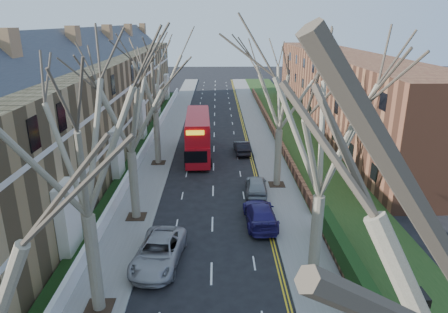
{
  "coord_description": "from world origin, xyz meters",
  "views": [
    {
      "loc": [
        0.38,
        -10.93,
        14.05
      ],
      "look_at": [
        0.96,
        21.1,
        3.12
      ],
      "focal_mm": 32.0,
      "sensor_mm": 36.0,
      "label": 1
    }
  ],
  "objects": [
    {
      "name": "car_right_near",
      "position": [
        3.47,
        15.04,
        0.77
      ],
      "size": [
        2.35,
        5.38,
        1.54
      ],
      "primitive_type": "imported",
      "rotation": [
        0.0,
        0.0,
        3.18
      ],
      "color": "navy",
      "rests_on": "ground"
    },
    {
      "name": "car_left_far",
      "position": [
        -3.19,
        10.09,
        0.79
      ],
      "size": [
        3.24,
        5.94,
        1.58
      ],
      "primitive_type": "imported",
      "rotation": [
        0.0,
        0.0,
        -0.11
      ],
      "color": "#9F9EA3",
      "rests_on": "ground"
    },
    {
      "name": "tree_right_mid",
      "position": [
        5.7,
        8.0,
        9.56
      ],
      "size": [
        10.5,
        10.5,
        14.71
      ],
      "color": "#756954",
      "rests_on": "ground"
    },
    {
      "name": "car_right_far",
      "position": [
        3.12,
        31.32,
        0.7
      ],
      "size": [
        1.77,
        4.33,
        1.4
      ],
      "primitive_type": "imported",
      "rotation": [
        0.0,
        0.0,
        3.21
      ],
      "color": "black",
      "rests_on": "ground"
    },
    {
      "name": "grass_verge_right",
      "position": [
        10.5,
        39.0,
        0.15
      ],
      "size": [
        6.0,
        102.0,
        0.06
      ],
      "color": "#1D3B15",
      "rests_on": "ground"
    },
    {
      "name": "pavement_right",
      "position": [
        6.0,
        39.0,
        0.06
      ],
      "size": [
        3.0,
        102.0,
        0.12
      ],
      "primitive_type": "cube",
      "color": "slate",
      "rests_on": "ground"
    },
    {
      "name": "car_right_mid",
      "position": [
        3.7,
        20.32,
        0.75
      ],
      "size": [
        2.02,
        4.5,
        1.5
      ],
      "primitive_type": "imported",
      "rotation": [
        0.0,
        0.0,
        3.08
      ],
      "color": "gray",
      "rests_on": "ground"
    },
    {
      "name": "pavement_left",
      "position": [
        -6.0,
        39.0,
        0.06
      ],
      "size": [
        3.0,
        102.0,
        0.12
      ],
      "primitive_type": "cube",
      "color": "slate",
      "rests_on": "ground"
    },
    {
      "name": "flats_right",
      "position": [
        17.46,
        43.0,
        4.98
      ],
      "size": [
        13.97,
        54.0,
        10.0
      ],
      "color": "brown",
      "rests_on": "ground"
    },
    {
      "name": "double_decker_bus",
      "position": [
        -1.67,
        30.44,
        2.22
      ],
      "size": [
        3.03,
        10.84,
        4.51
      ],
      "rotation": [
        0.0,
        0.0,
        3.18
      ],
      "color": "#B20C15",
      "rests_on": "ground"
    },
    {
      "name": "terrace_left",
      "position": [
        -13.65,
        31.0,
        5.53
      ],
      "size": [
        9.7,
        78.0,
        13.6
      ],
      "color": "olive",
      "rests_on": "ground"
    },
    {
      "name": "tree_left_far",
      "position": [
        -5.7,
        16.0,
        9.24
      ],
      "size": [
        10.15,
        10.15,
        14.22
      ],
      "color": "#756954",
      "rests_on": "ground"
    },
    {
      "name": "front_wall_left",
      "position": [
        -7.65,
        31.0,
        0.62
      ],
      "size": [
        0.3,
        78.0,
        1.0
      ],
      "color": "white",
      "rests_on": "ground"
    },
    {
      "name": "tree_left_dist",
      "position": [
        -5.7,
        28.0,
        9.56
      ],
      "size": [
        10.5,
        10.5,
        14.71
      ],
      "color": "#756954",
      "rests_on": "ground"
    },
    {
      "name": "tree_right_far",
      "position": [
        5.7,
        22.0,
        9.24
      ],
      "size": [
        10.15,
        10.15,
        14.22
      ],
      "color": "#756954",
      "rests_on": "ground"
    },
    {
      "name": "tree_left_mid",
      "position": [
        -5.7,
        6.0,
        9.56
      ],
      "size": [
        10.5,
        10.5,
        14.71
      ],
      "color": "#756954",
      "rests_on": "ground"
    }
  ]
}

